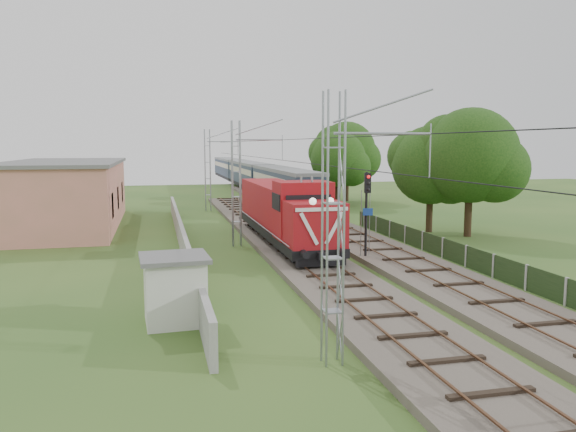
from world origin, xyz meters
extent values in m
plane|color=#2D541F|center=(0.00, 0.00, 0.00)|extent=(140.00, 140.00, 0.00)
cube|color=#6B6054|center=(0.00, 7.00, 0.15)|extent=(4.20, 70.00, 0.30)
cube|color=black|center=(0.00, 7.00, 0.35)|extent=(2.40, 70.00, 0.10)
cube|color=brown|center=(-0.85, 7.00, 0.42)|extent=(0.08, 70.00, 0.05)
cube|color=brown|center=(0.85, 7.00, 0.42)|extent=(0.08, 70.00, 0.05)
cube|color=#6B6054|center=(5.00, 20.00, 0.15)|extent=(4.20, 80.00, 0.30)
cube|color=black|center=(5.00, 20.00, 0.35)|extent=(2.40, 80.00, 0.10)
cube|color=brown|center=(4.15, 20.00, 0.42)|extent=(0.08, 80.00, 0.05)
cube|color=brown|center=(5.85, 20.00, 0.42)|extent=(0.08, 80.00, 0.05)
cylinder|color=gray|center=(-1.50, -8.00, 6.80)|extent=(3.00, 0.08, 0.08)
cylinder|color=gray|center=(-1.50, 12.00, 6.80)|extent=(3.00, 0.08, 0.08)
cylinder|color=gray|center=(-1.50, 32.00, 6.80)|extent=(3.00, 0.08, 0.08)
cylinder|color=black|center=(0.00, 12.00, 5.50)|extent=(0.03, 70.00, 0.03)
cylinder|color=black|center=(0.00, 12.00, 6.80)|extent=(0.03, 70.00, 0.03)
cube|color=#9E9E99|center=(-6.50, 12.00, 0.75)|extent=(0.25, 40.00, 1.50)
cube|color=tan|center=(-15.00, 24.00, 2.50)|extent=(8.00, 20.00, 5.00)
cube|color=#606060|center=(-15.00, 24.00, 5.10)|extent=(8.40, 20.40, 0.25)
cube|color=black|center=(-11.05, 18.00, 2.20)|extent=(0.10, 1.60, 1.80)
cube|color=black|center=(-11.05, 24.00, 2.20)|extent=(0.10, 1.60, 1.80)
cube|color=black|center=(-11.05, 30.00, 2.20)|extent=(0.10, 1.60, 1.80)
cube|color=black|center=(8.00, 3.00, 0.60)|extent=(0.05, 32.00, 1.15)
cube|color=#9E9E99|center=(8.00, 18.00, 0.60)|extent=(0.12, 0.12, 1.20)
cube|color=black|center=(0.00, 11.64, 1.00)|extent=(3.01, 17.05, 0.50)
cube|color=black|center=(0.00, 6.13, 0.70)|extent=(2.21, 3.61, 0.50)
cube|color=black|center=(0.00, 17.16, 0.70)|extent=(2.21, 3.61, 0.50)
cube|color=black|center=(0.00, 3.22, 0.60)|extent=(2.61, 0.25, 0.35)
cube|color=maroon|center=(0.00, 4.37, 2.41)|extent=(2.91, 2.51, 2.31)
sphere|color=white|center=(-0.45, 3.17, 3.71)|extent=(0.36, 0.36, 0.36)
sphere|color=white|center=(0.45, 3.17, 3.71)|extent=(0.36, 0.36, 0.36)
cube|color=silver|center=(-0.65, 3.10, 2.36)|extent=(1.01, 0.06, 1.68)
cube|color=silver|center=(0.65, 3.10, 2.36)|extent=(1.01, 0.06, 1.68)
cube|color=silver|center=(0.00, 3.10, 3.31)|extent=(2.71, 0.06, 0.18)
cube|color=maroon|center=(0.00, 6.83, 2.86)|extent=(3.01, 2.41, 3.21)
cube|color=black|center=(0.00, 5.60, 3.36)|extent=(2.51, 0.06, 0.90)
cube|color=maroon|center=(0.00, 14.10, 2.56)|extent=(2.81, 12.13, 2.61)
cylinder|color=black|center=(0.00, 11.04, 4.01)|extent=(0.44, 0.44, 0.40)
cylinder|color=gray|center=(-0.30, 6.03, 4.61)|extent=(0.12, 0.12, 0.35)
cylinder|color=gray|center=(0.30, 6.03, 4.61)|extent=(0.12, 0.12, 0.35)
cube|color=black|center=(5.00, 33.23, 0.89)|extent=(2.83, 21.50, 0.49)
cube|color=#293344|center=(5.00, 33.23, 2.45)|extent=(2.93, 21.50, 2.64)
cube|color=#BEB393|center=(5.00, 33.23, 2.94)|extent=(2.97, 20.64, 0.73)
cube|color=slate|center=(5.00, 33.23, 3.92)|extent=(2.98, 21.50, 0.34)
cube|color=black|center=(5.00, 55.71, 0.89)|extent=(2.83, 21.50, 0.49)
cube|color=#293344|center=(5.00, 55.71, 2.45)|extent=(2.93, 21.50, 2.64)
cube|color=#BEB393|center=(5.00, 55.71, 2.94)|extent=(2.97, 20.64, 0.73)
cube|color=slate|center=(5.00, 55.71, 3.92)|extent=(2.98, 21.50, 0.34)
cube|color=black|center=(5.00, 78.19, 0.89)|extent=(2.83, 21.50, 0.49)
cube|color=#293344|center=(5.00, 78.19, 2.45)|extent=(2.93, 21.50, 2.64)
cube|color=#BEB393|center=(5.00, 78.19, 2.94)|extent=(2.97, 20.64, 0.73)
cube|color=slate|center=(5.00, 78.19, 3.92)|extent=(2.98, 21.50, 0.34)
cylinder|color=black|center=(3.36, 5.74, 2.50)|extent=(0.14, 0.14, 5.00)
cube|color=black|center=(3.36, 5.59, 4.40)|extent=(0.38, 0.28, 1.10)
sphere|color=red|center=(3.36, 5.47, 4.75)|extent=(0.18, 0.18, 0.18)
sphere|color=black|center=(3.36, 5.47, 4.40)|extent=(0.18, 0.18, 0.18)
sphere|color=black|center=(3.36, 5.47, 4.05)|extent=(0.18, 0.18, 0.18)
cube|color=navy|center=(3.41, 5.62, 2.80)|extent=(0.55, 0.15, 0.40)
cube|color=silver|center=(-7.40, -3.01, 1.16)|extent=(2.23, 2.23, 2.32)
cube|color=#606060|center=(-7.40, -3.01, 2.42)|extent=(2.56, 2.56, 0.16)
cylinder|color=#3D2B19|center=(11.85, 14.68, 1.77)|extent=(0.48, 0.48, 3.55)
sphere|color=#16390F|center=(11.85, 14.68, 5.00)|extent=(5.81, 5.81, 5.81)
sphere|color=#16390F|center=(13.01, 13.80, 4.19)|extent=(4.07, 4.07, 4.07)
sphere|color=#16390F|center=(10.84, 15.69, 5.65)|extent=(3.78, 3.78, 3.78)
cylinder|color=#3D2B19|center=(13.55, 12.16, 2.04)|extent=(0.52, 0.52, 4.08)
sphere|color=#16390F|center=(13.55, 12.16, 5.75)|extent=(6.67, 6.67, 6.67)
sphere|color=#16390F|center=(14.89, 11.16, 4.82)|extent=(4.67, 4.67, 4.67)
sphere|color=#16390F|center=(12.39, 13.33, 6.49)|extent=(4.34, 4.34, 4.34)
cylinder|color=#3D2B19|center=(10.76, 33.07, 1.78)|extent=(0.57, 0.57, 3.56)
sphere|color=#16390F|center=(10.76, 33.07, 5.02)|extent=(5.83, 5.83, 5.83)
sphere|color=#16390F|center=(11.92, 32.19, 4.21)|extent=(4.08, 4.08, 4.08)
sphere|color=#16390F|center=(9.74, 34.09, 5.67)|extent=(3.79, 3.79, 3.79)
cylinder|color=#3D2B19|center=(13.48, 38.28, 2.06)|extent=(0.63, 0.63, 4.11)
sphere|color=#16390F|center=(13.48, 38.28, 5.79)|extent=(6.73, 6.73, 6.73)
sphere|color=#16390F|center=(14.83, 37.27, 4.86)|extent=(4.71, 4.71, 4.71)
sphere|color=#16390F|center=(12.30, 39.46, 6.54)|extent=(4.37, 4.37, 4.37)
camera|label=1|loc=(-7.95, -23.34, 6.47)|focal=35.00mm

